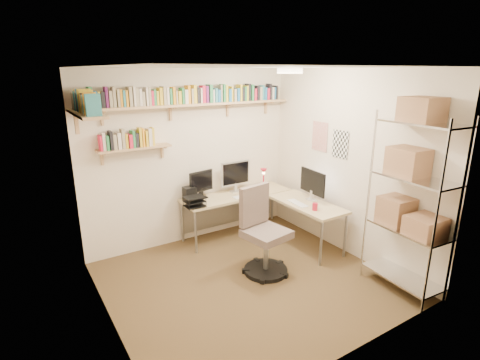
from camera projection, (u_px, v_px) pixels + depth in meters
name	position (u px, v px, depth m)	size (l,w,h in m)	color
ground	(248.00, 281.00, 4.56)	(3.20, 3.20, 0.00)	#47351E
room_shell	(250.00, 157.00, 4.13)	(3.24, 3.04, 2.52)	beige
wall_shelves	(166.00, 106.00, 4.82)	(3.12, 1.09, 0.80)	tan
corner_desk	(248.00, 198.00, 5.52)	(1.82, 1.72, 1.15)	#D1BA87
office_chair	(263.00, 237.00, 4.67)	(0.58, 0.58, 1.10)	black
wire_rack	(411.00, 182.00, 4.07)	(0.50, 0.92, 2.21)	silver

